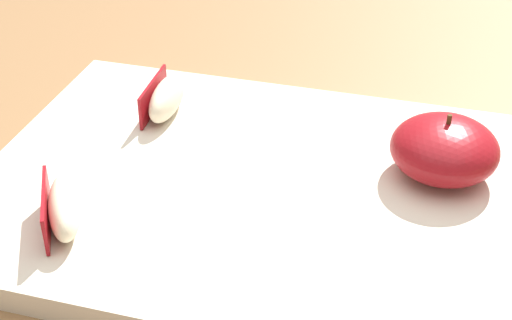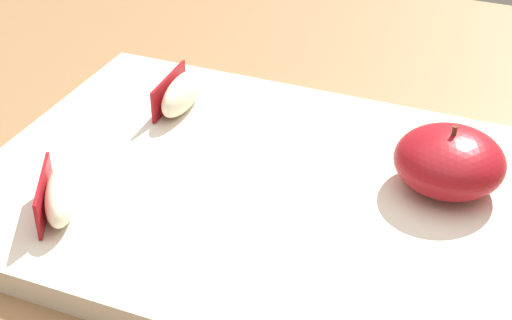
{
  "view_description": "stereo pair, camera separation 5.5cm",
  "coord_description": "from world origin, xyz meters",
  "px_view_note": "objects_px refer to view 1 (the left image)",
  "views": [
    {
      "loc": [
        0.09,
        -0.49,
        1.11
      ],
      "look_at": [
        -0.04,
        -0.03,
        0.79
      ],
      "focal_mm": 54.26,
      "sensor_mm": 36.0,
      "label": 1
    },
    {
      "loc": [
        0.14,
        -0.47,
        1.11
      ],
      "look_at": [
        -0.04,
        -0.03,
        0.79
      ],
      "focal_mm": 54.26,
      "sensor_mm": 36.0,
      "label": 2
    }
  ],
  "objects_px": {
    "apple_wedge_left": "(166,98)",
    "cutting_board": "(256,192)",
    "apple_half_skin_up": "(445,149)",
    "apple_wedge_back": "(63,207)"
  },
  "relations": [
    {
      "from": "cutting_board",
      "to": "apple_half_skin_up",
      "type": "relative_size",
      "value": 5.11
    },
    {
      "from": "apple_half_skin_up",
      "to": "apple_wedge_back",
      "type": "distance_m",
      "value": 0.28
    },
    {
      "from": "cutting_board",
      "to": "apple_wedge_back",
      "type": "distance_m",
      "value": 0.15
    },
    {
      "from": "apple_half_skin_up",
      "to": "apple_wedge_left",
      "type": "relative_size",
      "value": 1.16
    },
    {
      "from": "apple_wedge_left",
      "to": "apple_wedge_back",
      "type": "bearing_deg",
      "value": -93.99
    },
    {
      "from": "apple_half_skin_up",
      "to": "cutting_board",
      "type": "bearing_deg",
      "value": -159.72
    },
    {
      "from": "cutting_board",
      "to": "apple_half_skin_up",
      "type": "distance_m",
      "value": 0.15
    },
    {
      "from": "apple_wedge_left",
      "to": "apple_wedge_back",
      "type": "height_order",
      "value": "same"
    },
    {
      "from": "cutting_board",
      "to": "apple_wedge_left",
      "type": "bearing_deg",
      "value": 142.5
    },
    {
      "from": "apple_wedge_left",
      "to": "cutting_board",
      "type": "bearing_deg",
      "value": -37.5
    }
  ]
}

